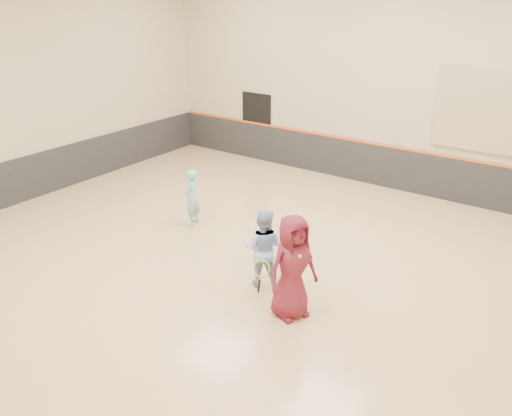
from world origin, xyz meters
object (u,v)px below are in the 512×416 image
Objects in this scene: girl at (192,197)px; spare_racket at (262,189)px; young_man at (292,267)px; instructor at (263,248)px.

girl reaches higher than spare_racket.
girl is 0.74× the size of young_man.
spare_racket is at bearing -77.73° from instructor.
young_man reaches higher than girl.
spare_racket is (-2.74, 3.96, -0.71)m from instructor.
spare_racket is at bearing 159.28° from girl.
instructor is 4.86m from spare_racket.
girl is 3.18m from instructor.
girl is 2.78m from spare_racket.
instructor is 2.48× the size of spare_racket.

